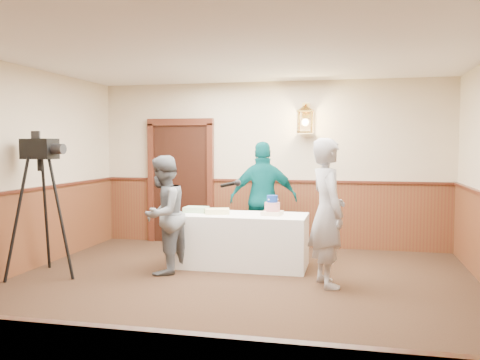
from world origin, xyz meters
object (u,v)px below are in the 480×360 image
(sheet_cake_yellow, at_px, (217,211))
(tv_camera_rig, at_px, (41,215))
(sheet_cake_green, at_px, (196,209))
(interviewer, at_px, (163,215))
(assistant_p, at_px, (264,199))
(tiered_cake, at_px, (272,207))
(baker, at_px, (327,212))
(display_table, at_px, (243,240))

(sheet_cake_yellow, height_order, tv_camera_rig, tv_camera_rig)
(sheet_cake_green, height_order, tv_camera_rig, tv_camera_rig)
(sheet_cake_yellow, xyz_separation_m, interviewer, (-0.60, -0.57, 0.01))
(assistant_p, bearing_deg, sheet_cake_green, 23.74)
(sheet_cake_yellow, distance_m, sheet_cake_green, 0.36)
(sheet_cake_yellow, height_order, sheet_cake_green, sheet_cake_green)
(sheet_cake_yellow, xyz_separation_m, assistant_p, (0.54, 0.78, 0.11))
(tiered_cake, bearing_deg, interviewer, -156.24)
(tiered_cake, distance_m, sheet_cake_yellow, 0.79)
(baker, bearing_deg, sheet_cake_yellow, 42.81)
(interviewer, height_order, tv_camera_rig, tv_camera_rig)
(display_table, xyz_separation_m, sheet_cake_yellow, (-0.37, -0.03, 0.41))
(tiered_cake, bearing_deg, sheet_cake_green, 176.82)
(baker, bearing_deg, tiered_cake, 23.59)
(sheet_cake_green, relative_size, interviewer, 0.21)
(tiered_cake, distance_m, sheet_cake_green, 1.14)
(tiered_cake, relative_size, sheet_cake_yellow, 0.86)
(tiered_cake, height_order, sheet_cake_green, tiered_cake)
(baker, bearing_deg, sheet_cake_green, 44.05)
(tiered_cake, distance_m, baker, 1.10)
(baker, bearing_deg, interviewer, 63.21)
(display_table, bearing_deg, tv_camera_rig, -155.73)
(tiered_cake, height_order, sheet_cake_yellow, tiered_cake)
(sheet_cake_yellow, xyz_separation_m, tv_camera_rig, (-2.09, -1.08, 0.03))
(display_table, distance_m, interviewer, 1.22)
(sheet_cake_green, height_order, assistant_p, assistant_p)
(sheet_cake_yellow, bearing_deg, display_table, 4.48)
(baker, relative_size, assistant_p, 1.02)
(sheet_cake_yellow, height_order, assistant_p, assistant_p)
(display_table, xyz_separation_m, interviewer, (-0.97, -0.60, 0.42))
(tiered_cake, bearing_deg, display_table, -178.01)
(assistant_p, bearing_deg, sheet_cake_yellow, 41.93)
(baker, relative_size, tv_camera_rig, 1.00)
(display_table, bearing_deg, interviewer, -148.50)
(sheet_cake_yellow, height_order, interviewer, interviewer)
(display_table, xyz_separation_m, tv_camera_rig, (-2.46, -1.11, 0.44))
(assistant_p, bearing_deg, interviewer, 36.27)
(tv_camera_rig, bearing_deg, sheet_cake_yellow, 34.14)
(assistant_p, distance_m, tv_camera_rig, 3.22)
(display_table, height_order, baker, baker)
(tiered_cake, xyz_separation_m, baker, (0.80, -0.76, 0.05))
(display_table, distance_m, baker, 1.52)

